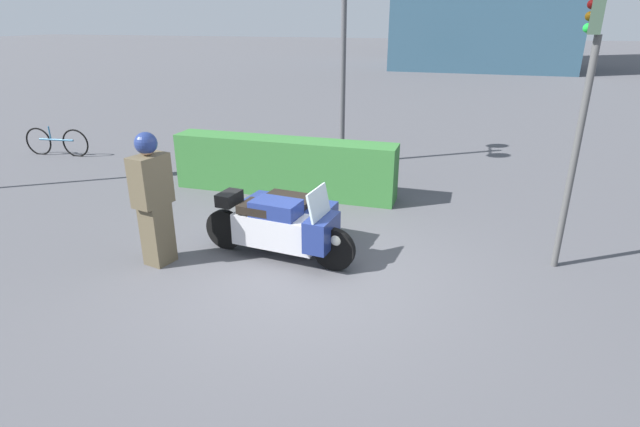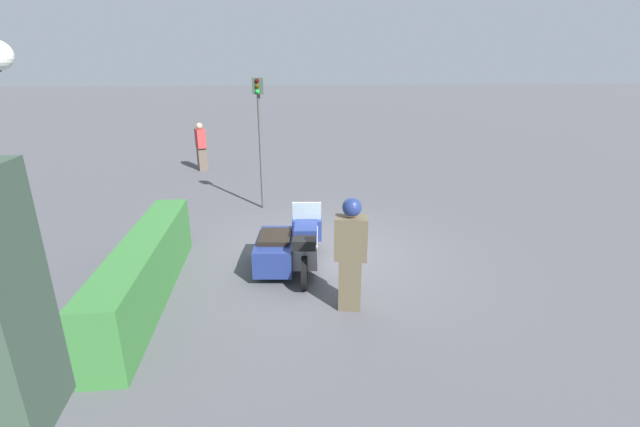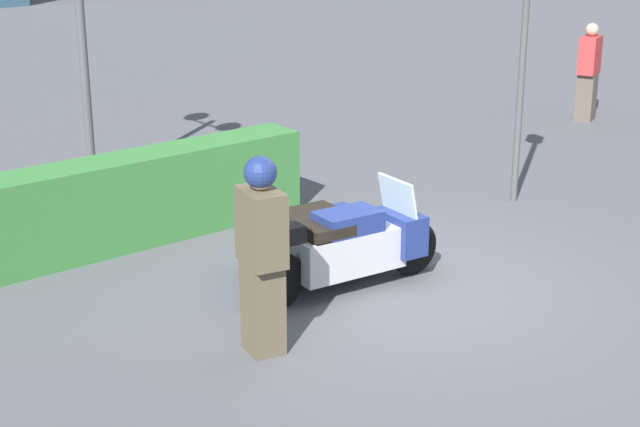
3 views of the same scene
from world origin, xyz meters
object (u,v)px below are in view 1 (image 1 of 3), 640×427
Objects in this scene: hedge_bush_curbside at (284,166)px; traffic_light_near at (583,102)px; police_motorcycle at (289,222)px; twin_lamp_post at (344,9)px; bicycle_parked at (57,142)px; officer_rider at (153,197)px.

traffic_light_near is at bearing -21.18° from hedge_bush_curbside.
traffic_light_near is (3.71, 0.60, 1.82)m from police_motorcycle.
twin_lamp_post is 7.77m from bicycle_parked.
hedge_bush_curbside reaches higher than bicycle_parked.
bicycle_parked is at bearing 155.34° from officer_rider.
traffic_light_near is at bearing -20.86° from bicycle_parked.
traffic_light_near reaches higher than bicycle_parked.
officer_rider is 1.08× the size of bicycle_parked.
twin_lamp_post reaches higher than officer_rider.
police_motorcycle is 0.57× the size of twin_lamp_post.
twin_lamp_post is 2.39× the size of bicycle_parked.
police_motorcycle is 0.53× the size of hedge_bush_curbside.
bicycle_parked is (-6.45, 1.04, -0.20)m from hedge_bush_curbside.
officer_rider reaches higher than police_motorcycle.
officer_rider is 5.67m from traffic_light_near.
police_motorcycle is at bearing -84.77° from twin_lamp_post.
officer_rider is at bearing -100.43° from hedge_bush_curbside.
twin_lamp_post reaches higher than hedge_bush_curbside.
twin_lamp_post is at bearing 76.78° from hedge_bush_curbside.
police_motorcycle is 1.93m from officer_rider.
hedge_bush_curbside is 5.33m from traffic_light_near.
officer_rider is (-1.61, -0.91, 0.53)m from police_motorcycle.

